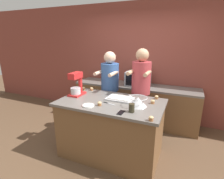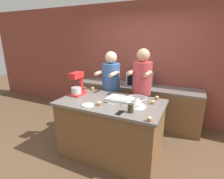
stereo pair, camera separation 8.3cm
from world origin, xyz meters
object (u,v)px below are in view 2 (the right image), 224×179
object	(u,v)px
cupcake_5	(149,119)
microwave_oven	(140,79)
cupcake_0	(99,103)
stand_mixer	(77,85)
cell_phone	(120,113)
person_right	(141,94)
baking_tray	(120,99)
cupcake_1	(93,89)
small_plate	(88,105)
person_left	(111,92)
mixing_bowl	(137,102)
cupcake_3	(157,98)
knife	(108,103)
cupcake_4	(85,88)
drinking_glass	(131,108)
cupcake_2	(153,102)

from	to	relation	value
cupcake_5	microwave_oven	bearing A→B (deg)	110.26
microwave_oven	cupcake_0	distance (m)	1.59
stand_mixer	cell_phone	xyz separation A→B (m)	(0.97, -0.40, -0.17)
person_right	baking_tray	size ratio (longest dim) A/B	4.05
person_right	cupcake_1	distance (m)	0.92
baking_tray	cell_phone	xyz separation A→B (m)	(0.20, -0.48, -0.01)
microwave_oven	cupcake_1	bearing A→B (deg)	-123.13
baking_tray	person_right	bearing A→B (deg)	68.54
small_plate	cupcake_5	bearing A→B (deg)	-6.38
baking_tray	cupcake_0	bearing A→B (deg)	-116.29
small_plate	person_left	bearing A→B (deg)	95.32
mixing_bowl	baking_tray	world-z (taller)	mixing_bowl
mixing_bowl	cupcake_1	world-z (taller)	mixing_bowl
small_plate	cupcake_3	xyz separation A→B (m)	(0.86, 0.71, 0.02)
knife	cupcake_1	world-z (taller)	cupcake_1
microwave_oven	baking_tray	bearing A→B (deg)	-88.18
mixing_bowl	cupcake_4	distance (m)	1.22
person_left	drinking_glass	bearing A→B (deg)	-51.34
baking_tray	small_plate	bearing A→B (deg)	-125.86
baking_tray	cupcake_5	bearing A→B (deg)	-41.88
cupcake_5	knife	bearing A→B (deg)	156.15
person_left	microwave_oven	distance (m)	0.81
stand_mixer	knife	xyz separation A→B (m)	(0.68, -0.16, -0.17)
person_right	cupcake_2	size ratio (longest dim) A/B	28.35
person_right	mixing_bowl	distance (m)	0.70
person_right	cupcake_1	size ratio (longest dim) A/B	28.35
stand_mixer	cupcake_2	bearing A→B (deg)	4.80
mixing_bowl	cupcake_5	xyz separation A→B (m)	(0.28, -0.40, -0.04)
baking_tray	cupcake_2	distance (m)	0.52
knife	mixing_bowl	bearing A→B (deg)	10.93
cupcake_1	microwave_oven	bearing A→B (deg)	56.87
small_plate	cupcake_3	bearing A→B (deg)	39.39
small_plate	cupcake_3	size ratio (longest dim) A/B	2.84
stand_mixer	cupcake_5	world-z (taller)	stand_mixer
drinking_glass	small_plate	xyz separation A→B (m)	(-0.65, -0.05, -0.05)
cell_phone	cupcake_3	bearing A→B (deg)	65.59
person_right	small_plate	size ratio (longest dim) A/B	10.00
person_right	cell_phone	world-z (taller)	person_right
person_right	cupcake_3	size ratio (longest dim) A/B	28.35
microwave_oven	cupcake_5	size ratio (longest dim) A/B	8.52
knife	cupcake_4	xyz separation A→B (m)	(-0.73, 0.45, 0.03)
small_plate	cupcake_3	world-z (taller)	cupcake_3
cell_phone	drinking_glass	world-z (taller)	drinking_glass
stand_mixer	mixing_bowl	size ratio (longest dim) A/B	1.44
baking_tray	cupcake_4	distance (m)	0.85
person_left	cell_phone	world-z (taller)	person_left
person_left	baking_tray	bearing A→B (deg)	-51.62
cupcake_4	cupcake_5	world-z (taller)	same
person_left	mixing_bowl	distance (m)	1.02
baking_tray	cupcake_0	xyz separation A→B (m)	(-0.18, -0.37, 0.01)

